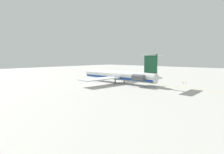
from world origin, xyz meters
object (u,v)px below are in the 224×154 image
ground_crew_near_tail (106,75)px  safety_cone_wingtip (183,83)px  ground_crew_near_nose (159,78)px  safety_cone_nose (186,82)px  safety_cone_tail (182,82)px  main_jetliner (120,75)px

ground_crew_near_tail → safety_cone_wingtip: bearing=96.5°
ground_crew_near_nose → ground_crew_near_tail: 33.37m
ground_crew_near_nose → safety_cone_wingtip: bearing=-29.9°
ground_crew_near_tail → ground_crew_near_nose: bearing=107.5°
safety_cone_nose → safety_cone_tail: size_ratio=1.00×
ground_crew_near_tail → safety_cone_nose: 48.34m
main_jetliner → safety_cone_wingtip: main_jetliner is taller
main_jetliner → safety_cone_tail: bearing=-135.4°
main_jetliner → safety_cone_nose: (-23.11, -20.69, -3.31)m
ground_crew_near_nose → ground_crew_near_tail: bearing=-176.1°
ground_crew_near_tail → safety_cone_wingtip: 47.88m
ground_crew_near_nose → safety_cone_tail: ground_crew_near_nose is taller
safety_cone_nose → safety_cone_wingtip: bearing=82.6°
safety_cone_tail → safety_cone_wingtip: bearing=117.3°
safety_cone_wingtip → ground_crew_near_nose: bearing=-21.4°
safety_cone_nose → safety_cone_wingtip: (0.33, 2.50, 0.00)m
safety_cone_tail → safety_cone_nose: bearing=167.2°
safety_cone_nose → safety_cone_wingtip: size_ratio=1.00×
safety_cone_nose → safety_cone_tail: 1.88m
ground_crew_near_tail → safety_cone_nose: ground_crew_near_tail is taller
main_jetliner → ground_crew_near_nose: (-7.51, -24.16, -2.47)m
safety_cone_nose → ground_crew_near_tail: bearing=4.4°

